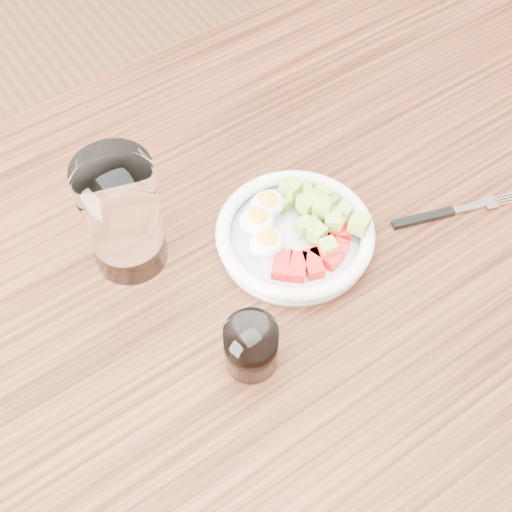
{
  "coord_description": "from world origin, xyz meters",
  "views": [
    {
      "loc": [
        -0.29,
        -0.4,
        1.54
      ],
      "look_at": [
        -0.01,
        0.01,
        0.8
      ],
      "focal_mm": 50.0,
      "sensor_mm": 36.0,
      "label": 1
    }
  ],
  "objects": [
    {
      "name": "water_glass",
      "position": [
        -0.13,
        0.12,
        0.85
      ],
      "size": [
        0.09,
        0.09,
        0.17
      ],
      "primitive_type": "cylinder",
      "color": "white",
      "rests_on": "dining_table"
    },
    {
      "name": "bowl",
      "position": [
        0.06,
        0.02,
        0.79
      ],
      "size": [
        0.21,
        0.21,
        0.05
      ],
      "color": "white",
      "rests_on": "dining_table"
    },
    {
      "name": "coffee_glass",
      "position": [
        -0.09,
        -0.09,
        0.81
      ],
      "size": [
        0.06,
        0.06,
        0.07
      ],
      "color": "white",
      "rests_on": "dining_table"
    },
    {
      "name": "fork",
      "position": [
        0.24,
        -0.06,
        0.77
      ],
      "size": [
        0.18,
        0.07,
        0.01
      ],
      "color": "black",
      "rests_on": "dining_table"
    },
    {
      "name": "dining_table",
      "position": [
        0.0,
        0.0,
        0.67
      ],
      "size": [
        1.5,
        0.9,
        0.77
      ],
      "color": "brown",
      "rests_on": "ground"
    },
    {
      "name": "ground",
      "position": [
        0.0,
        0.0,
        0.0
      ],
      "size": [
        4.0,
        4.0,
        0.0
      ],
      "primitive_type": "plane",
      "color": "brown",
      "rests_on": "ground"
    }
  ]
}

